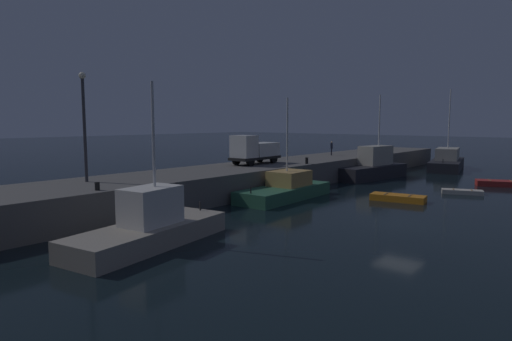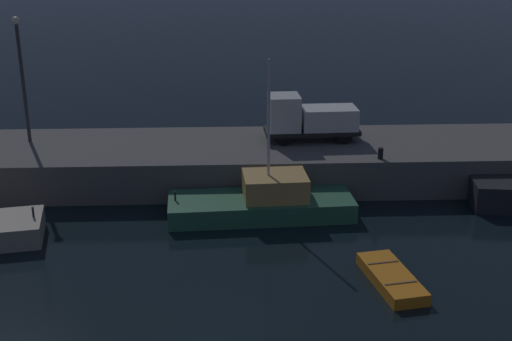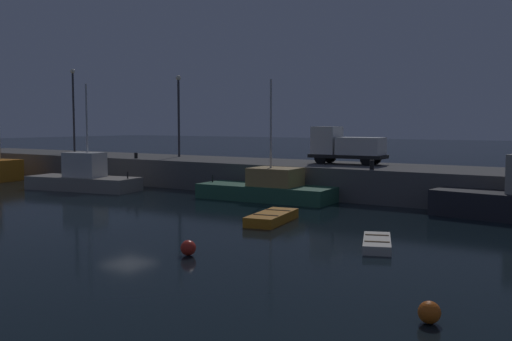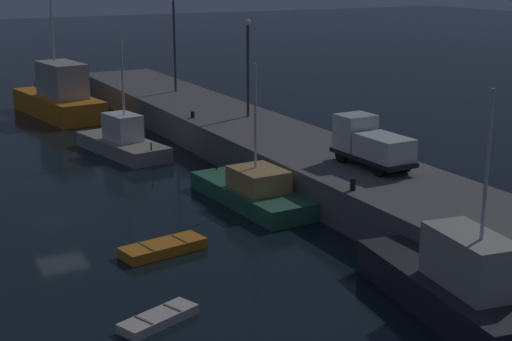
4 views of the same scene
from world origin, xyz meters
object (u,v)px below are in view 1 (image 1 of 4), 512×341
Objects in this scene: fishing_boat_orange at (447,162)px; bollard_east at (307,161)px; dinghy_orange_near at (500,183)px; rowboat_white_mid at (462,192)px; utility_truck at (254,150)px; bollard_central at (97,186)px; lamp_post_east at (84,117)px; dinghy_red_small at (398,198)px; fishing_boat_blue at (150,227)px; dockworker at (332,147)px; fishing_trawler_green at (371,168)px; fishing_trawler_red at (285,189)px; bollard_west at (362,154)px.

fishing_boat_orange reaches higher than bollard_east.
dinghy_orange_near is 1.32× the size of rowboat_white_mid.
utility_truck reaches higher than bollard_central.
lamp_post_east is 14.95× the size of bollard_central.
bollard_central reaches higher than dinghy_orange_near.
bollard_east reaches higher than dinghy_red_small.
lamp_post_east is at bearing 79.90° from fishing_boat_blue.
fishing_boat_orange is 1.67× the size of lamp_post_east.
dockworker reaches higher than bollard_central.
bollard_east is at bearing -160.53° from dockworker.
bollard_east reaches higher than bollard_central.
fishing_trawler_green is at bearing 6.20° from fishing_boat_blue.
dinghy_red_small is 9.86m from bollard_east.
dinghy_orange_near is at bearing -11.11° from rowboat_white_mid.
fishing_boat_blue is 5.51m from bollard_central.
fishing_trawler_red reaches higher than bollard_west.
bollard_east is at bearing 80.82° from dinghy_red_small.
dockworker is at bearing 71.58° from rowboat_white_mid.
bollard_east is (-10.50, -3.71, -0.62)m from dockworker.
bollard_west reaches higher than rowboat_white_mid.
fishing_boat_blue reaches higher than fishing_trawler_red.
fishing_trawler_green is at bearing 34.74° from dinghy_red_small.
lamp_post_east reaches higher than dockworker.
bollard_west reaches higher than dinghy_red_small.
fishing_trawler_red reaches higher than bollard_east.
lamp_post_east reaches higher than fishing_boat_blue.
bollard_central is at bearing 176.30° from fishing_trawler_green.
dockworker is 11.15m from bollard_east.
fishing_trawler_red is 0.80× the size of fishing_boat_orange.
rowboat_white_mid is 14.02m from bollard_west.
fishing_trawler_red is 17.83m from bollard_west.
dockworker is at bearing 19.47° from bollard_east.
fishing_trawler_red reaches higher than dinghy_orange_near.
dinghy_red_small reaches higher than rowboat_white_mid.
bollard_west is (0.79, -3.51, -0.63)m from dockworker.
utility_truck is at bearing 63.79° from fishing_trawler_red.
lamp_post_east is at bearing 150.88° from dinghy_orange_near.
utility_truck is at bearing 98.36° from dinghy_red_small.
lamp_post_east is 11.81× the size of bollard_east.
dockworker reaches higher than bollard_east.
dinghy_red_small is at bearing 163.33° from dinghy_orange_near.
fishing_trawler_green is 2.23× the size of dinghy_orange_near.
fishing_trawler_green reaches higher than rowboat_white_mid.
bollard_central is (-30.41, 1.97, 1.22)m from fishing_trawler_green.
fishing_trawler_red reaches higher than rowboat_white_mid.
lamp_post_east is at bearing 179.40° from dockworker.
lamp_post_east is (-43.45, 9.06, 5.33)m from fishing_boat_orange.
bollard_west is at bearing -77.39° from dockworker.
dinghy_red_small is at bearing -37.04° from lamp_post_east.
dinghy_red_small is at bearing -142.92° from bollard_west.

